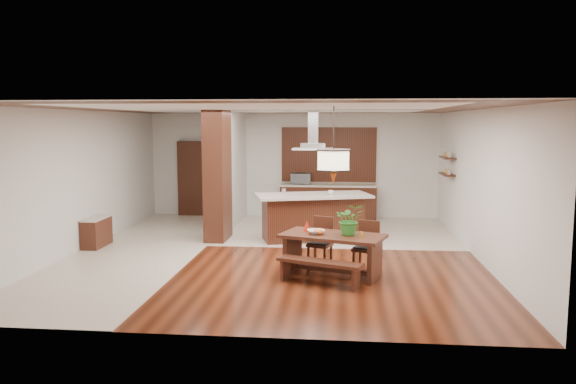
# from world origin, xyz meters

# --- Properties ---
(room_shell) EXTENTS (9.00, 9.04, 2.92)m
(room_shell) POSITION_xyz_m (0.00, 0.00, 2.06)
(room_shell) COLOR #3C170A
(room_shell) RESTS_ON ground
(tile_hallway) EXTENTS (2.50, 9.00, 0.01)m
(tile_hallway) POSITION_xyz_m (-2.75, 0.00, 0.01)
(tile_hallway) COLOR beige
(tile_hallway) RESTS_ON ground
(tile_kitchen) EXTENTS (5.50, 4.00, 0.01)m
(tile_kitchen) POSITION_xyz_m (1.25, 2.50, 0.01)
(tile_kitchen) COLOR beige
(tile_kitchen) RESTS_ON ground
(soffit_band) EXTENTS (8.00, 9.00, 0.02)m
(soffit_band) POSITION_xyz_m (0.00, 0.00, 2.88)
(soffit_band) COLOR #351A0D
(soffit_band) RESTS_ON room_shell
(partition_pier) EXTENTS (0.45, 1.00, 2.90)m
(partition_pier) POSITION_xyz_m (-1.40, 1.20, 1.45)
(partition_pier) COLOR black
(partition_pier) RESTS_ON ground
(partition_stub) EXTENTS (0.18, 2.40, 2.90)m
(partition_stub) POSITION_xyz_m (-1.40, 3.30, 1.45)
(partition_stub) COLOR silver
(partition_stub) RESTS_ON ground
(hallway_console) EXTENTS (0.37, 0.88, 0.63)m
(hallway_console) POSITION_xyz_m (-3.81, 0.20, 0.32)
(hallway_console) COLOR black
(hallway_console) RESTS_ON ground
(hallway_doorway) EXTENTS (1.10, 0.20, 2.10)m
(hallway_doorway) POSITION_xyz_m (-2.70, 4.40, 1.05)
(hallway_doorway) COLOR black
(hallway_doorway) RESTS_ON ground
(rear_counter) EXTENTS (2.60, 0.62, 0.95)m
(rear_counter) POSITION_xyz_m (1.00, 4.20, 0.48)
(rear_counter) COLOR black
(rear_counter) RESTS_ON ground
(kitchen_window) EXTENTS (2.60, 0.08, 1.50)m
(kitchen_window) POSITION_xyz_m (1.00, 4.46, 1.75)
(kitchen_window) COLOR olive
(kitchen_window) RESTS_ON room_shell
(shelf_lower) EXTENTS (0.26, 0.90, 0.04)m
(shelf_lower) POSITION_xyz_m (3.87, 2.60, 1.40)
(shelf_lower) COLOR black
(shelf_lower) RESTS_ON room_shell
(shelf_upper) EXTENTS (0.26, 0.90, 0.04)m
(shelf_upper) POSITION_xyz_m (3.87, 2.60, 1.80)
(shelf_upper) COLOR black
(shelf_upper) RESTS_ON room_shell
(dining_table) EXTENTS (1.92, 1.37, 0.72)m
(dining_table) POSITION_xyz_m (1.22, -1.57, 0.53)
(dining_table) COLOR black
(dining_table) RESTS_ON ground
(dining_bench) EXTENTS (1.45, 0.83, 0.40)m
(dining_bench) POSITION_xyz_m (1.03, -2.17, 0.20)
(dining_bench) COLOR black
(dining_bench) RESTS_ON ground
(dining_chair_left) EXTENTS (0.51, 0.51, 0.90)m
(dining_chair_left) POSITION_xyz_m (0.98, -0.93, 0.45)
(dining_chair_left) COLOR black
(dining_chair_left) RESTS_ON ground
(dining_chair_right) EXTENTS (0.51, 0.51, 0.89)m
(dining_chair_right) POSITION_xyz_m (1.80, -1.21, 0.44)
(dining_chair_right) COLOR black
(dining_chair_right) RESTS_ON ground
(pendant_lantern) EXTENTS (0.64, 0.64, 1.31)m
(pendant_lantern) POSITION_xyz_m (1.22, -1.57, 2.25)
(pendant_lantern) COLOR #FFF4C3
(pendant_lantern) RESTS_ON room_shell
(foliage_plant) EXTENTS (0.53, 0.48, 0.54)m
(foliage_plant) POSITION_xyz_m (1.51, -1.59, 0.99)
(foliage_plant) COLOR #2C7D29
(foliage_plant) RESTS_ON dining_table
(fruit_bowl) EXTENTS (0.37, 0.37, 0.07)m
(fruit_bowl) POSITION_xyz_m (0.94, -1.56, 0.76)
(fruit_bowl) COLOR beige
(fruit_bowl) RESTS_ON dining_table
(napkin_cone) EXTENTS (0.16, 0.16, 0.19)m
(napkin_cone) POSITION_xyz_m (0.76, -1.33, 0.82)
(napkin_cone) COLOR #B8210D
(napkin_cone) RESTS_ON dining_table
(gold_ornament) EXTENTS (0.08, 0.08, 0.10)m
(gold_ornament) POSITION_xyz_m (1.70, -1.80, 0.77)
(gold_ornament) COLOR gold
(gold_ornament) RESTS_ON dining_table
(kitchen_island) EXTENTS (2.73, 1.77, 1.04)m
(kitchen_island) POSITION_xyz_m (0.73, 1.37, 0.53)
(kitchen_island) COLOR black
(kitchen_island) RESTS_ON ground
(range_hood) EXTENTS (0.90, 0.55, 0.87)m
(range_hood) POSITION_xyz_m (0.73, 1.37, 2.46)
(range_hood) COLOR silver
(range_hood) RESTS_ON room_shell
(island_cup) EXTENTS (0.13, 0.13, 0.09)m
(island_cup) POSITION_xyz_m (1.13, 1.31, 1.09)
(island_cup) COLOR silver
(island_cup) RESTS_ON kitchen_island
(microwave) EXTENTS (0.56, 0.40, 0.30)m
(microwave) POSITION_xyz_m (0.24, 4.22, 1.10)
(microwave) COLOR #B1B2B8
(microwave) RESTS_ON rear_counter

